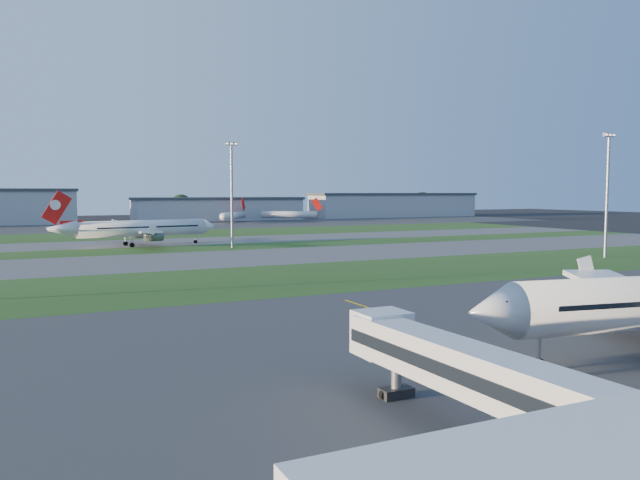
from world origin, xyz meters
TOP-DOWN VIEW (x-y plane):
  - ground at (0.00, 0.00)m, footprint 700.00×700.00m
  - apron_near at (0.00, 0.00)m, footprint 300.00×70.00m
  - grass_strip_a at (0.00, 52.00)m, footprint 300.00×34.00m
  - taxiway_a at (0.00, 85.00)m, footprint 300.00×32.00m
  - grass_strip_b at (0.00, 110.00)m, footprint 300.00×18.00m
  - taxiway_b at (0.00, 132.00)m, footprint 300.00×26.00m
  - grass_strip_c at (0.00, 165.00)m, footprint 300.00×40.00m
  - apron_far at (0.00, 225.00)m, footprint 400.00×80.00m
  - yellow_line at (5.00, 0.00)m, footprint 0.25×60.00m
  - jet_bridge at (-9.81, -15.24)m, footprint 4.20×26.90m
  - airliner_taxiing at (-4.07, 123.03)m, footprint 39.99×33.73m
  - mini_jet_near at (54.08, 228.65)m, footprint 19.06×23.54m
  - mini_jet_far at (82.19, 230.74)m, footprint 25.72×15.65m
  - light_mast_centre at (15.00, 108.00)m, footprint 3.20×0.70m
  - light_mast_east at (78.00, 52.00)m, footprint 3.20×0.70m
  - hangar_east at (55.00, 255.00)m, footprint 81.60×23.00m
  - hangar_far_east at (155.00, 255.00)m, footprint 96.90×23.00m
  - tree_mid_west at (-20.00, 266.00)m, footprint 9.90×9.90m
  - tree_mid_east at (40.00, 269.00)m, footprint 11.55×11.55m
  - tree_east at (115.00, 267.00)m, footprint 10.45×10.45m
  - tree_far_east at (185.00, 271.00)m, footprint 12.65×12.65m

SIDE VIEW (x-z plane):
  - ground at x=0.00m, z-range 0.00..0.00m
  - yellow_line at x=5.00m, z-range -0.01..0.01m
  - apron_near at x=0.00m, z-range 0.00..0.01m
  - grass_strip_a at x=0.00m, z-range 0.00..0.01m
  - taxiway_a at x=0.00m, z-range 0.00..0.01m
  - grass_strip_b at x=0.00m, z-range 0.00..0.01m
  - taxiway_b at x=0.00m, z-range 0.00..0.01m
  - grass_strip_c at x=0.00m, z-range 0.00..0.01m
  - apron_far at x=0.00m, z-range 0.00..0.01m
  - mini_jet_near at x=54.08m, z-range -1.46..8.02m
  - mini_jet_far at x=82.19m, z-range -1.46..8.02m
  - jet_bridge at x=-9.81m, z-range 0.91..7.11m
  - airliner_taxiing at x=-4.07m, z-range -1.86..10.65m
  - hangar_east at x=55.00m, z-range 0.04..11.24m
  - tree_mid_west at x=-20.00m, z-range 0.44..11.24m
  - tree_east at x=115.00m, z-range 0.46..11.86m
  - hangar_far_east at x=155.00m, z-range 0.04..13.24m
  - tree_mid_east at x=40.00m, z-range 0.51..13.11m
  - tree_far_east at x=185.00m, z-range 0.56..14.36m
  - light_mast_centre at x=15.00m, z-range 1.91..27.71m
  - light_mast_east at x=78.00m, z-range 1.91..27.71m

